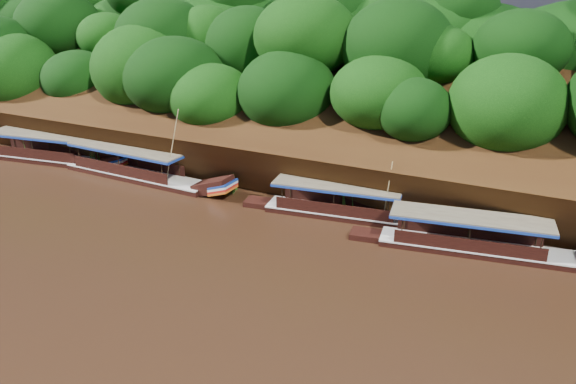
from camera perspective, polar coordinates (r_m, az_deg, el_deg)
name	(u,v)px	position (r m, az deg, el deg)	size (l,w,h in m)	color
ground	(253,269)	(30.66, -3.62, -7.77)	(160.00, 160.00, 0.00)	black
riverbank	(380,132)	(49.51, 9.37, 6.08)	(120.00, 30.06, 19.40)	#311A0B
boat_0	(493,246)	(33.85, 20.14, -5.21)	(13.48, 3.83, 5.83)	black
boat_1	(356,211)	(36.52, 6.93, -1.93)	(12.68, 3.46, 4.78)	black
boat_2	(145,173)	(44.08, -14.37, 1.84)	(15.14, 2.78, 6.40)	black
boat_3	(56,156)	(50.56, -22.51, 3.40)	(13.37, 3.87, 2.81)	black
reeds	(279,187)	(39.17, -0.93, 0.56)	(49.99, 2.42, 2.08)	#2E6F1B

